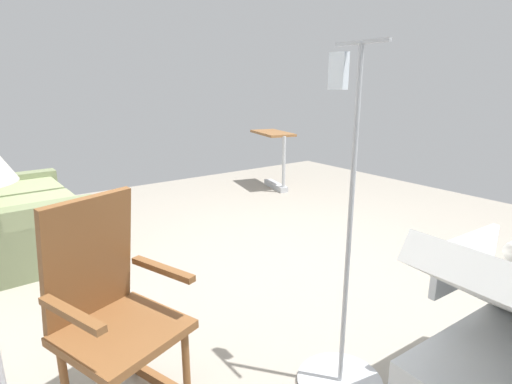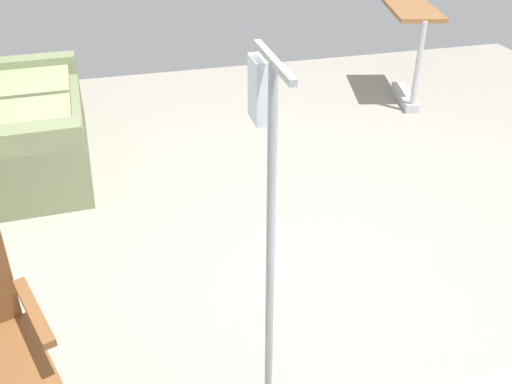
{
  "view_description": "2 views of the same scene",
  "coord_description": "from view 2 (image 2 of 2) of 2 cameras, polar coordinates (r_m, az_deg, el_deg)",
  "views": [
    {
      "loc": [
        -2.47,
        2.2,
        1.51
      ],
      "look_at": [
        0.13,
        0.3,
        0.64
      ],
      "focal_mm": 27.86,
      "sensor_mm": 36.0,
      "label": 1
    },
    {
      "loc": [
        -2.47,
        1.16,
        2.08
      ],
      "look_at": [
        -0.29,
        0.59,
        0.7
      ],
      "focal_mm": 39.88,
      "sensor_mm": 36.0,
      "label": 2
    }
  ],
  "objects": [
    {
      "name": "ground_plane",
      "position": [
        3.43,
        8.42,
        -6.29
      ],
      "size": [
        6.91,
        6.91,
        0.0
      ],
      "primitive_type": "plane",
      "color": "gray"
    },
    {
      "name": "couch",
      "position": [
        4.56,
        -22.66,
        6.06
      ],
      "size": [
        1.63,
        0.91,
        0.85
      ],
      "color": "#737D57",
      "rests_on": "ground"
    },
    {
      "name": "overbed_table",
      "position": [
        5.53,
        15.25,
        14.15
      ],
      "size": [
        0.88,
        0.58,
        0.84
      ],
      "color": "#B2B5BA",
      "rests_on": "ground"
    }
  ]
}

